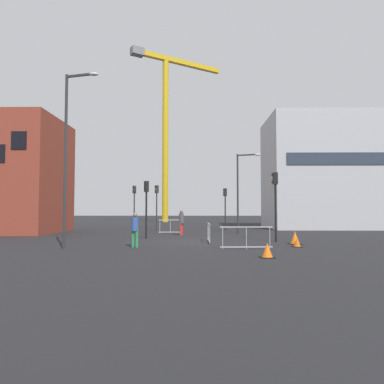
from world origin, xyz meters
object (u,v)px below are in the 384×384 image
(traffic_cone_on_verge, at_px, (267,251))
(streetlamp_tall, at_px, (69,147))
(pedestrian_walking, at_px, (181,220))
(traffic_cone_orange, at_px, (295,238))
(construction_crane, at_px, (167,114))
(traffic_light_near, at_px, (225,202))
(pedestrian_waiting, at_px, (135,227))
(traffic_light_median, at_px, (157,200))
(streetlamp_short, at_px, (241,185))
(traffic_cone_by_barrier, at_px, (297,243))
(traffic_light_corner, at_px, (134,200))
(traffic_light_verge, at_px, (146,200))
(traffic_light_crosswalk, at_px, (275,195))

(traffic_cone_on_verge, bearing_deg, streetlamp_tall, 162.09)
(pedestrian_walking, xyz_separation_m, traffic_cone_orange, (6.48, -6.18, -0.76))
(construction_crane, height_order, pedestrian_walking, construction_crane)
(traffic_light_near, relative_size, pedestrian_waiting, 2.20)
(construction_crane, relative_size, traffic_light_median, 6.20)
(streetlamp_short, relative_size, traffic_cone_by_barrier, 12.68)
(streetlamp_tall, relative_size, traffic_light_corner, 2.08)
(streetlamp_short, relative_size, traffic_cone_on_verge, 10.63)
(pedestrian_waiting, distance_m, traffic_cone_orange, 8.66)
(traffic_light_verge, xyz_separation_m, traffic_cone_by_barrier, (8.33, -4.88, -2.29))
(streetlamp_tall, height_order, traffic_light_near, streetlamp_tall)
(construction_crane, distance_m, traffic_cone_on_verge, 41.49)
(pedestrian_walking, distance_m, traffic_cone_on_verge, 12.22)
(traffic_light_near, distance_m, traffic_cone_on_verge, 18.23)
(traffic_light_near, bearing_deg, traffic_cone_by_barrier, -80.16)
(traffic_light_corner, distance_m, traffic_light_near, 8.44)
(streetlamp_tall, bearing_deg, traffic_light_median, 79.96)
(traffic_light_near, height_order, traffic_cone_on_verge, traffic_light_near)
(traffic_light_verge, bearing_deg, construction_crane, 92.39)
(construction_crane, distance_m, traffic_cone_by_barrier, 38.52)
(traffic_light_median, bearing_deg, construction_crane, 92.45)
(construction_crane, xyz_separation_m, traffic_cone_by_barrier, (9.54, -33.77, -15.88))
(traffic_light_near, bearing_deg, traffic_light_verge, -122.23)
(pedestrian_waiting, bearing_deg, construction_crane, 92.34)
(streetlamp_tall, distance_m, pedestrian_walking, 10.75)
(traffic_light_corner, bearing_deg, streetlamp_short, -29.48)
(traffic_light_median, relative_size, pedestrian_waiting, 2.34)
(traffic_light_median, height_order, traffic_cone_on_verge, traffic_light_median)
(streetlamp_short, relative_size, traffic_light_verge, 1.67)
(streetlamp_short, bearing_deg, traffic_light_corner, 150.52)
(traffic_light_verge, bearing_deg, traffic_cone_by_barrier, -30.36)
(traffic_light_crosswalk, relative_size, pedestrian_walking, 2.19)
(traffic_light_near, bearing_deg, traffic_cone_on_verge, -89.42)
(streetlamp_tall, relative_size, traffic_light_verge, 2.29)
(streetlamp_short, xyz_separation_m, pedestrian_walking, (-4.57, -1.81, -2.66))
(traffic_light_corner, bearing_deg, traffic_cone_orange, -49.77)
(traffic_light_corner, bearing_deg, pedestrian_walking, -56.27)
(streetlamp_tall, xyz_separation_m, traffic_light_median, (2.60, 14.66, -2.21))
(traffic_light_verge, bearing_deg, traffic_cone_on_verge, -55.38)
(traffic_light_corner, bearing_deg, pedestrian_waiting, -79.65)
(traffic_light_near, bearing_deg, streetlamp_short, -79.75)
(streetlamp_short, bearing_deg, traffic_cone_by_barrier, -80.37)
(pedestrian_waiting, bearing_deg, traffic_cone_by_barrier, 2.02)
(traffic_light_near, distance_m, traffic_cone_orange, 13.20)
(traffic_light_near, relative_size, traffic_light_crosswalk, 0.94)
(streetlamp_short, distance_m, traffic_light_near, 4.94)
(pedestrian_walking, height_order, traffic_cone_orange, pedestrian_walking)
(traffic_light_corner, height_order, traffic_cone_on_verge, traffic_light_corner)
(traffic_light_crosswalk, height_order, traffic_cone_on_verge, traffic_light_crosswalk)
(streetlamp_tall, xyz_separation_m, pedestrian_waiting, (3.13, 0.69, -3.92))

